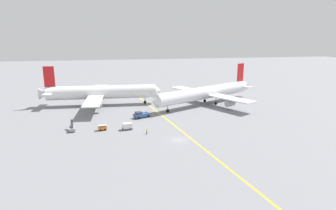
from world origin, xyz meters
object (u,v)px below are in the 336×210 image
airliner_at_gate_left (101,92)px  pushback_tug (141,115)px  ground_crew_marshaller_foreground (147,132)px  airliner_being_pushed (206,93)px  gse_baggage_cart_near_cluster (102,128)px  gse_container_dolly_flat (127,126)px  gse_belt_loader_portside (72,128)px

airliner_at_gate_left → pushback_tug: size_ratio=5.96×
pushback_tug → ground_crew_marshaller_foreground: (-0.33, -18.69, -0.26)m
airliner_being_pushed → gse_baggage_cart_near_cluster: (-44.06, -27.39, -4.37)m
gse_container_dolly_flat → ground_crew_marshaller_foreground: bearing=-46.4°
gse_container_dolly_flat → gse_baggage_cart_near_cluster: bearing=173.6°
airliner_at_gate_left → pushback_tug: airliner_at_gate_left is taller
airliner_being_pushed → gse_container_dolly_flat: bearing=-142.0°
pushback_tug → gse_baggage_cart_near_cluster: (-13.80, -11.94, -0.30)m
airliner_being_pushed → pushback_tug: 34.22m
airliner_at_gate_left → pushback_tug: (14.76, -23.52, -4.44)m
airliner_at_gate_left → gse_belt_loader_portside: 35.54m
airliner_being_pushed → gse_container_dolly_flat: 46.09m
pushback_tug → gse_belt_loader_portside: gse_belt_loader_portside is taller
airliner_at_gate_left → gse_baggage_cart_near_cluster: airliner_at_gate_left is taller
gse_belt_loader_portside → pushback_tug: bearing=24.7°
gse_belt_loader_portside → airliner_being_pushed: bearing=26.0°
airliner_being_pushed → ground_crew_marshaller_foreground: airliner_being_pushed is taller
airliner_being_pushed → pushback_tug: airliner_being_pushed is taller
gse_container_dolly_flat → ground_crew_marshaller_foreground: 8.09m
pushback_tug → gse_container_dolly_flat: pushback_tug is taller
airliner_being_pushed → ground_crew_marshaller_foreground: 46.05m
airliner_at_gate_left → gse_container_dolly_flat: size_ratio=14.51×
airliner_at_gate_left → gse_baggage_cart_near_cluster: size_ratio=17.51×
airliner_being_pushed → pushback_tug: bearing=-153.0°
airliner_at_gate_left → pushback_tug: 28.13m
airliner_being_pushed → airliner_at_gate_left: bearing=169.8°
gse_container_dolly_flat → ground_crew_marshaller_foreground: gse_container_dolly_flat is taller
gse_belt_loader_portside → gse_container_dolly_flat: gse_belt_loader_portside is taller
pushback_tug → gse_container_dolly_flat: (-5.91, -12.83, 0.01)m
pushback_tug → gse_belt_loader_portside: bearing=-155.3°
ground_crew_marshaller_foreground → airliner_at_gate_left: bearing=108.9°
gse_belt_loader_portside → gse_container_dolly_flat: bearing=-7.2°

